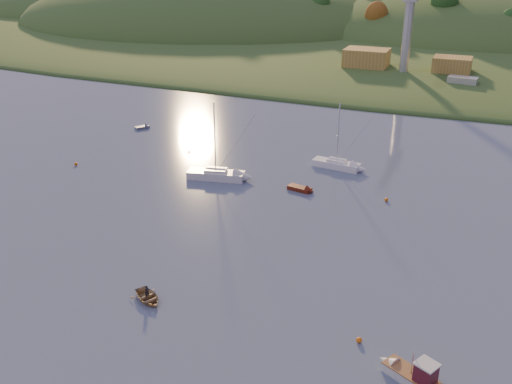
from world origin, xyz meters
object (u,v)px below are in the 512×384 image
at_px(grey_dinghy, 145,127).
at_px(sailboat_near, 216,174).
at_px(sailboat_far, 336,164).
at_px(canoe, 148,297).
at_px(fishing_boat, 407,371).
at_px(red_tender, 304,190).

bearing_deg(grey_dinghy, sailboat_near, -95.97).
relative_size(sailboat_far, grey_dinghy, 3.24).
bearing_deg(grey_dinghy, canoe, -116.24).
xyz_separation_m(fishing_boat, red_tender, (-19.02, 32.54, -0.47)).
height_order(sailboat_far, grey_dinghy, sailboat_far).
relative_size(canoe, grey_dinghy, 1.17).
relative_size(fishing_boat, sailboat_near, 0.47).
xyz_separation_m(sailboat_far, red_tender, (-1.69, -10.71, -0.40)).
bearing_deg(sailboat_far, sailboat_near, -137.12).
height_order(fishing_boat, grey_dinghy, fishing_boat).
distance_m(sailboat_near, red_tender, 13.50).
bearing_deg(fishing_boat, canoe, 23.85).
xyz_separation_m(sailboat_far, canoe, (-7.54, -41.78, -0.30)).
distance_m(fishing_boat, sailboat_near, 45.69).
height_order(fishing_boat, red_tender, fishing_boat).
distance_m(sailboat_near, canoe, 31.57).
bearing_deg(sailboat_near, fishing_boat, -55.91).
distance_m(sailboat_far, canoe, 42.45).
xyz_separation_m(canoe, red_tender, (5.85, 31.07, -0.10)).
height_order(sailboat_near, canoe, sailboat_near).
xyz_separation_m(fishing_boat, canoe, (-24.87, 1.47, -0.36)).
distance_m(sailboat_far, red_tender, 10.85).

